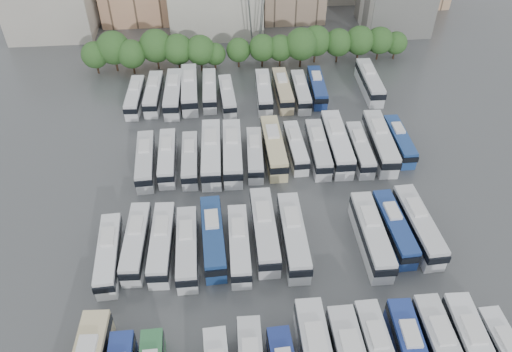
{
  "coord_description": "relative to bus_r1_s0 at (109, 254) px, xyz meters",
  "views": [
    {
      "loc": [
        -6.76,
        -48.31,
        49.25
      ],
      "look_at": [
        -2.01,
        4.84,
        3.0
      ],
      "focal_mm": 35.0,
      "sensor_mm": 36.0,
      "label": 1
    }
  ],
  "objects": [
    {
      "name": "ground",
      "position": [
        21.24,
        6.77,
        -1.77
      ],
      "size": [
        220.0,
        220.0,
        0.0
      ],
      "primitive_type": "plane",
      "color": "#424447",
      "rests_on": "ground"
    },
    {
      "name": "tree_line",
      "position": [
        19.73,
        48.92,
        2.64
      ],
      "size": [
        64.67,
        8.04,
        8.18
      ],
      "color": "black",
      "rests_on": "ground"
    },
    {
      "name": "bus_r1_s0",
      "position": [
        0.0,
        0.0,
        0.0
      ],
      "size": [
        3.0,
        11.58,
        3.6
      ],
      "rotation": [
        0.0,
        0.0,
        0.04
      ],
      "color": "white",
      "rests_on": "ground"
    },
    {
      "name": "bus_r1_s1",
      "position": [
        3.18,
        1.62,
        0.03
      ],
      "size": [
        3.07,
        11.77,
        3.66
      ],
      "rotation": [
        0.0,
        0.0,
        -0.04
      ],
      "color": "silver",
      "rests_on": "ground"
    },
    {
      "name": "bus_r1_s2",
      "position": [
        6.42,
        1.14,
        0.07
      ],
      "size": [
        3.06,
        12.04,
        3.75
      ],
      "rotation": [
        0.0,
        0.0,
        -0.04
      ],
      "color": "silver",
      "rests_on": "ground"
    },
    {
      "name": "bus_r1_s3",
      "position": [
        9.59,
        0.13,
        0.05
      ],
      "size": [
        2.69,
        11.86,
        3.71
      ],
      "rotation": [
        0.0,
        0.0,
        0.01
      ],
      "color": "silver",
      "rests_on": "ground"
    },
    {
      "name": "bus_r1_s4",
      "position": [
        12.85,
        1.53,
        0.12
      ],
      "size": [
        3.13,
        12.38,
        3.85
      ],
      "rotation": [
        0.0,
        0.0,
        0.04
      ],
      "color": "navy",
      "rests_on": "ground"
    },
    {
      "name": "bus_r1_s5",
      "position": [
        16.08,
        0.1,
        0.02
      ],
      "size": [
        2.67,
        11.62,
        3.63
      ],
      "rotation": [
        0.0,
        0.0,
        -0.01
      ],
      "color": "silver",
      "rests_on": "ground"
    },
    {
      "name": "bus_r1_s6",
      "position": [
        19.48,
        2.06,
        0.22
      ],
      "size": [
        2.85,
        12.95,
        4.06
      ],
      "rotation": [
        0.0,
        0.0,
        0.0
      ],
      "color": "silver",
      "rests_on": "ground"
    },
    {
      "name": "bus_r1_s7",
      "position": [
        23.03,
        0.78,
        0.22
      ],
      "size": [
        2.92,
        12.92,
        4.05
      ],
      "rotation": [
        0.0,
        0.0,
        -0.01
      ],
      "color": "silver",
      "rests_on": "ground"
    },
    {
      "name": "bus_r1_s10",
      "position": [
        32.94,
        0.01,
        0.23
      ],
      "size": [
        2.88,
        12.98,
        4.07
      ],
      "rotation": [
        0.0,
        0.0,
        -0.0
      ],
      "color": "silver",
      "rests_on": "ground"
    },
    {
      "name": "bus_r1_s11",
      "position": [
        36.31,
        1.15,
        0.04
      ],
      "size": [
        3.06,
        11.83,
        3.68
      ],
      "rotation": [
        0.0,
        0.0,
        0.04
      ],
      "color": "navy",
      "rests_on": "ground"
    },
    {
      "name": "bus_r1_s12",
      "position": [
        39.5,
        1.15,
        0.18
      ],
      "size": [
        3.35,
        12.79,
        3.98
      ],
      "rotation": [
        0.0,
        0.0,
        0.05
      ],
      "color": "silver",
      "rests_on": "ground"
    },
    {
      "name": "bus_r2_s1",
      "position": [
        3.05,
        18.05,
        0.02
      ],
      "size": [
        3.03,
        11.73,
        3.65
      ],
      "rotation": [
        0.0,
        0.0,
        0.04
      ],
      "color": "silver",
      "rests_on": "ground"
    },
    {
      "name": "bus_r2_s2",
      "position": [
        6.31,
        18.56,
        -0.02
      ],
      "size": [
        2.58,
        11.37,
        3.56
      ],
      "rotation": [
        0.0,
        0.0,
        0.01
      ],
      "color": "silver",
      "rests_on": "ground"
    },
    {
      "name": "bus_r2_s3",
      "position": [
        9.74,
        17.86,
        -0.08
      ],
      "size": [
        2.4,
        10.97,
        3.44
      ],
      "rotation": [
        0.0,
        0.0,
        -0.0
      ],
      "color": "silver",
      "rests_on": "ground"
    },
    {
      "name": "bus_r2_s4",
      "position": [
        13.01,
        18.63,
        0.3
      ],
      "size": [
        3.26,
        13.51,
        4.22
      ],
      "rotation": [
        0.0,
        0.0,
        -0.02
      ],
      "color": "silver",
      "rests_on": "ground"
    },
    {
      "name": "bus_r2_s5",
      "position": [
        16.24,
        18.61,
        0.26
      ],
      "size": [
        3.29,
        13.25,
        4.13
      ],
      "rotation": [
        0.0,
        0.0,
        -0.03
      ],
      "color": "silver",
      "rests_on": "ground"
    },
    {
      "name": "bus_r2_s6",
      "position": [
        19.63,
        18.23,
        -0.1
      ],
      "size": [
        2.89,
        10.94,
        3.4
      ],
      "rotation": [
        0.0,
        0.0,
        -0.05
      ],
      "color": "silver",
      "rests_on": "ground"
    },
    {
      "name": "bus_r2_s7",
      "position": [
        22.69,
        19.4,
        0.21
      ],
      "size": [
        3.03,
        12.92,
        4.04
      ],
      "rotation": [
        0.0,
        0.0,
        0.02
      ],
      "color": "beige",
      "rests_on": "ground"
    },
    {
      "name": "bus_r2_s8",
      "position": [
        26.16,
        19.48,
        -0.1
      ],
      "size": [
        2.71,
        10.88,
        3.39
      ],
      "rotation": [
        0.0,
        0.0,
        0.03
      ],
      "color": "white",
      "rests_on": "ground"
    },
    {
      "name": "bus_r2_s9",
      "position": [
        29.54,
        18.6,
        0.07
      ],
      "size": [
        2.88,
        12.0,
        3.75
      ],
      "rotation": [
        0.0,
        0.0,
        -0.02
      ],
      "color": "silver",
      "rests_on": "ground"
    },
    {
      "name": "bus_r2_s10",
      "position": [
        32.63,
        19.39,
        0.33
      ],
      "size": [
        3.19,
        13.66,
        4.27
      ],
      "rotation": [
        0.0,
        0.0,
        -0.02
      ],
      "color": "white",
      "rests_on": "ground"
    },
    {
      "name": "bus_r2_s11",
      "position": [
        35.99,
        18.02,
        -0.05
      ],
      "size": [
        2.62,
        11.22,
        3.51
      ],
      "rotation": [
        0.0,
        0.0,
        -0.02
      ],
      "color": "silver",
      "rests_on": "ground"
    },
    {
      "name": "bus_r2_s12",
      "position": [
        39.45,
        19.04,
        0.3
      ],
      "size": [
        3.4,
        13.51,
        4.21
      ],
      "rotation": [
        0.0,
        0.0,
        -0.04
      ],
      "color": "silver",
      "rests_on": "ground"
    },
    {
      "name": "bus_r2_s13",
      "position": [
        42.78,
        19.64,
        -0.09
      ],
      "size": [
        2.41,
        10.9,
        3.42
      ],
      "rotation": [
        0.0,
        0.0,
        0.0
      ],
      "color": "navy",
      "rests_on": "ground"
    },
    {
      "name": "bus_r3_s0",
      "position": [
        -0.24,
        36.58,
        -0.09
      ],
      "size": [
        2.87,
        10.99,
        3.42
      ],
      "rotation": [
        0.0,
        0.0,
        -0.05
      ],
      "color": "silver",
      "rests_on": "ground"
    },
    {
      "name": "bus_r3_s1",
      "position": [
        3.03,
        37.3,
        0.01
      ],
      "size": [
        3.05,
        11.65,
        3.62
      ],
      "rotation": [
        0.0,
        0.0,
        -0.05
      ],
      "color": "silver",
      "rests_on": "ground"
    },
    {
      "name": "bus_r3_s2",
      "position": [
        6.6,
        36.73,
        0.18
      ],
      "size": [
        3.16,
        12.73,
        3.97
      ],
      "rotation": [
        0.0,
        0.0,
        -0.03
      ],
      "color": "silver",
      "rests_on": "ground"
    },
    {
      "name": "bus_r3_s3",
      "position": [
        9.48,
        37.81,
        0.25
      ],
      "size": [
        3.08,
        13.16,
        4.11
      ],
      "rotation": [
        0.0,
        0.0,
        0.02
      ],
      "color": "silver",
      "rests_on": "ground"
    },
    {
      "name": "bus_r3_s4",
      "position": [
        13.09,
        37.58,
        -0.03
      ],
      "size": [
        2.59,
        11.3,
        3.54
      ],
      "rotation": [
        0.0,
        0.0,
        -0.01
      ],
      "color": "silver",
      "rests_on": "ground"
    },
    {
      "name": "bus_r3_s5",
      "position": [
        16.19,
        35.41,
        -0.1
      ],
      "size": [
        2.9,
        10.95,
        3.4
      ],
      "rotation": [
        0.0,
        0.0,
        0.05
      ],
      "color": "silver",
      "rests_on": "ground"
    },
    {
      "name": "bus_r3_s7",
      "position": [
        22.84,
        36.11,
        0.03
      ],
      "size": [
        2.98,
        11.78,
        3.67
      ],
      "rotation": [
        0.0,
        0.0,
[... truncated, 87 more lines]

